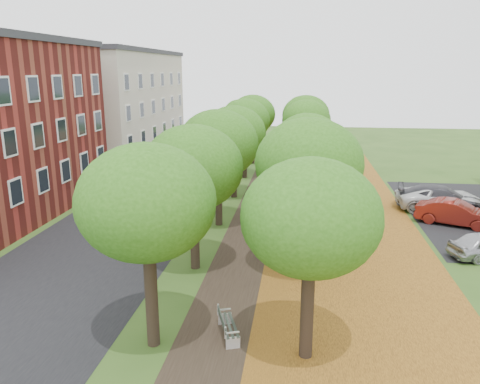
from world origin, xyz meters
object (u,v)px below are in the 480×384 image
(car_red, at_px, (455,213))
(car_grey, at_px, (442,198))
(bench, at_px, (227,325))
(car_white, at_px, (441,198))

(car_red, relative_size, car_grey, 0.80)
(car_red, bearing_deg, car_grey, 23.09)
(bench, xyz_separation_m, car_grey, (10.95, 15.75, 0.37))
(car_red, height_order, car_grey, car_grey)
(bench, distance_m, car_grey, 19.18)
(car_red, xyz_separation_m, car_white, (0.00, 2.94, 0.05))
(bench, xyz_separation_m, car_red, (10.95, 12.96, 0.29))
(bench, bearing_deg, car_red, -59.12)
(car_red, xyz_separation_m, car_grey, (0.00, 2.79, 0.07))
(bench, bearing_deg, car_white, -53.48)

